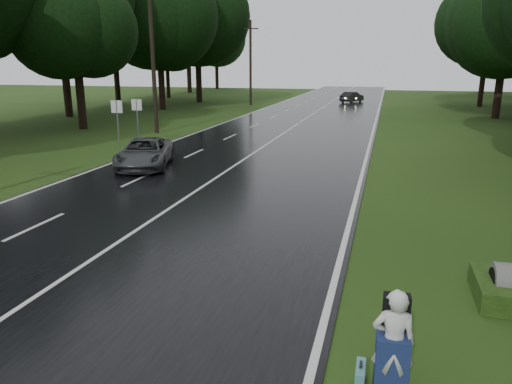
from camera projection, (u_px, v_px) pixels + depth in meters
The scene contains 16 objects.
ground at pixel (84, 266), 11.23m from camera, with size 160.00×160.00×0.00m, color #284514.
road at pixel (275, 139), 29.84m from camera, with size 12.00×140.00×0.04m, color black.
lane_center at pixel (275, 139), 29.83m from camera, with size 0.12×140.00×0.01m, color silver.
grey_car at pixel (145, 153), 21.62m from camera, with size 2.15×4.66×1.30m, color #414446.
far_car at pixel (352, 97), 57.33m from camera, with size 1.31×3.77×1.24m, color black.
hitchhiker at pixel (393, 346), 6.72m from camera, with size 0.63×0.57×1.66m.
suitcase at pixel (360, 376), 7.03m from camera, with size 0.14×0.48×0.34m, color teal.
utility_pole_mid at pixel (157, 133), 32.63m from camera, with size 1.80×0.28×10.29m, color black, non-canonical shape.
utility_pole_far at pixel (251, 105), 54.45m from camera, with size 1.80×0.28×9.19m, color black, non-canonical shape.
road_sign_a at pixel (120, 151), 25.82m from camera, with size 0.65×0.10×2.73m, color white, non-canonical shape.
road_sign_b at pixel (139, 145), 27.79m from camera, with size 0.63×0.10×2.65m, color white, non-canonical shape.
tree_left_d at pixel (84, 129), 34.60m from camera, with size 8.33×8.33×13.01m, color black, non-canonical shape.
tree_left_e at pixel (163, 109), 49.07m from camera, with size 9.88×9.88×15.43m, color black, non-canonical shape.
tree_left_f at pixel (199, 102), 58.06m from camera, with size 10.73×10.73×16.77m, color black, non-canonical shape.
tree_right_e at pixel (495, 118), 41.08m from camera, with size 8.47×8.47×13.24m, color black, non-canonical shape.
tree_right_f at pixel (479, 107), 52.08m from camera, with size 10.17×10.17×15.90m, color black, non-canonical shape.
Camera 1 is at (6.66, -8.93, 4.64)m, focal length 33.40 mm.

